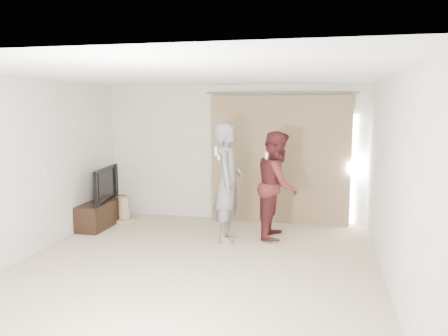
{
  "coord_description": "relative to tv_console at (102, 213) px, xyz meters",
  "views": [
    {
      "loc": [
        1.67,
        -5.45,
        2.2
      ],
      "look_at": [
        0.17,
        1.2,
        1.23
      ],
      "focal_mm": 35.0,
      "sensor_mm": 36.0,
      "label": 1
    }
  ],
  "objects": [
    {
      "name": "floor",
      "position": [
        2.27,
        -1.73,
        -0.23
      ],
      "size": [
        5.5,
        5.5,
        0.0
      ],
      "primitive_type": "plane",
      "color": "#C1AC90",
      "rests_on": "ground"
    },
    {
      "name": "scratching_post",
      "position": [
        0.29,
        0.33,
        -0.03
      ],
      "size": [
        0.37,
        0.37,
        0.49
      ],
      "color": "tan",
      "rests_on": "ground"
    },
    {
      "name": "tv",
      "position": [
        0.0,
        0.0,
        0.55
      ],
      "size": [
        0.28,
        1.1,
        0.63
      ],
      "primitive_type": "imported",
      "rotation": [
        0.0,
        0.0,
        1.7
      ],
      "color": "black",
      "rests_on": "tv_console"
    },
    {
      "name": "curtain",
      "position": [
        3.18,
        0.95,
        0.97
      ],
      "size": [
        2.8,
        0.11,
        2.46
      ],
      "color": "#8F7957",
      "rests_on": "ground"
    },
    {
      "name": "wall_left",
      "position": [
        -0.23,
        -1.73,
        1.07
      ],
      "size": [
        0.04,
        5.5,
        2.6
      ],
      "color": "silver",
      "rests_on": "ground"
    },
    {
      "name": "person_woman",
      "position": [
        3.23,
        0.02,
        0.66
      ],
      "size": [
        0.69,
        0.88,
        1.79
      ],
      "color": "#501C1F",
      "rests_on": "ground"
    },
    {
      "name": "tv_console",
      "position": [
        0.0,
        0.0,
        0.0
      ],
      "size": [
        0.42,
        1.21,
        0.47
      ],
      "primitive_type": "cube",
      "color": "black",
      "rests_on": "ground"
    },
    {
      "name": "wall_back",
      "position": [
        2.27,
        1.02,
        1.07
      ],
      "size": [
        5.0,
        0.04,
        2.6
      ],
      "primitive_type": "cube",
      "color": "silver",
      "rests_on": "ground"
    },
    {
      "name": "person_man",
      "position": [
        2.46,
        -0.32,
        0.74
      ],
      "size": [
        0.47,
        0.71,
        1.94
      ],
      "color": "slate",
      "rests_on": "ground"
    },
    {
      "name": "ceiling",
      "position": [
        2.27,
        -1.73,
        2.37
      ],
      "size": [
        5.0,
        5.5,
        0.01
      ],
      "primitive_type": "cube",
      "color": "white",
      "rests_on": "wall_back"
    }
  ]
}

